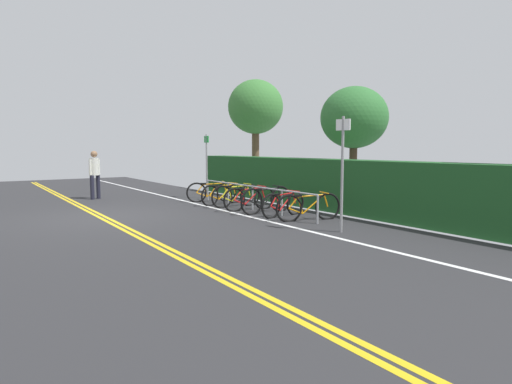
{
  "coord_description": "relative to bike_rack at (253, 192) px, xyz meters",
  "views": [
    {
      "loc": [
        11.78,
        -2.95,
        1.85
      ],
      "look_at": [
        1.97,
        3.66,
        0.63
      ],
      "focal_mm": 30.23,
      "sensor_mm": 36.0,
      "label": 1
    }
  ],
  "objects": [
    {
      "name": "bike_rack",
      "position": [
        0.0,
        0.0,
        0.0
      ],
      "size": [
        5.8,
        0.05,
        0.72
      ],
      "color": "#9EA0A5",
      "rests_on": "ground_plane"
    },
    {
      "name": "bicycle_0",
      "position": [
        -2.44,
        -0.08,
        -0.21
      ],
      "size": [
        0.66,
        1.67,
        0.72
      ],
      "color": "black",
      "rests_on": "ground_plane"
    },
    {
      "name": "tree_mid",
      "position": [
        0.82,
        3.38,
        2.25
      ],
      "size": [
        2.15,
        2.15,
        3.8
      ],
      "color": "#473323",
      "rests_on": "ground_plane"
    },
    {
      "name": "tree_near_left",
      "position": [
        -5.55,
        3.84,
        3.08
      ],
      "size": [
        2.46,
        2.46,
        4.87
      ],
      "color": "brown",
      "rests_on": "ground_plane"
    },
    {
      "name": "pedestrian",
      "position": [
        -5.45,
        -3.22,
        0.46
      ],
      "size": [
        0.32,
        0.43,
        1.74
      ],
      "color": "#1E1E2D",
      "rests_on": "ground_plane"
    },
    {
      "name": "bicycle_1",
      "position": [
        -1.58,
        -0.13,
        -0.21
      ],
      "size": [
        0.5,
        1.76,
        0.72
      ],
      "color": "black",
      "rests_on": "ground_plane"
    },
    {
      "name": "bicycle_5",
      "position": [
        1.51,
        -0.0,
        -0.22
      ],
      "size": [
        0.46,
        1.63,
        0.71
      ],
      "color": "black",
      "rests_on": "ground_plane"
    },
    {
      "name": "bicycle_2",
      "position": [
        -0.84,
        -0.07,
        -0.2
      ],
      "size": [
        0.46,
        1.73,
        0.75
      ],
      "color": "black",
      "rests_on": "ground_plane"
    },
    {
      "name": "bike_lane_stripe_white",
      "position": [
        -1.12,
        -0.8,
        -0.55
      ],
      "size": [
        28.05,
        0.12,
        0.0
      ],
      "primitive_type": "cube",
      "color": "white",
      "rests_on": "ground_plane"
    },
    {
      "name": "sign_post_near",
      "position": [
        -3.36,
        0.22,
        0.85
      ],
      "size": [
        0.36,
        0.06,
        2.33
      ],
      "color": "gray",
      "rests_on": "ground_plane"
    },
    {
      "name": "bicycle_3",
      "position": [
        0.03,
        -0.13,
        -0.2
      ],
      "size": [
        0.46,
        1.76,
        0.74
      ],
      "color": "black",
      "rests_on": "ground_plane"
    },
    {
      "name": "ground_plane",
      "position": [
        -1.12,
        -4.11,
        -0.57
      ],
      "size": [
        31.17,
        10.9,
        0.05
      ],
      "primitive_type": "cube",
      "color": "#2B2B2D"
    },
    {
      "name": "bicycle_4",
      "position": [
        0.74,
        -0.02,
        -0.18
      ],
      "size": [
        0.46,
        1.83,
        0.79
      ],
      "color": "black",
      "rests_on": "ground_plane"
    },
    {
      "name": "centre_line_yellow_inner",
      "position": [
        -1.12,
        -4.19,
        -0.55
      ],
      "size": [
        28.05,
        0.1,
        0.0
      ],
      "primitive_type": "cube",
      "color": "gold",
      "rests_on": "ground_plane"
    },
    {
      "name": "centre_line_yellow_outer",
      "position": [
        -1.12,
        -4.03,
        -0.55
      ],
      "size": [
        28.05,
        0.1,
        0.0
      ],
      "primitive_type": "cube",
      "color": "gold",
      "rests_on": "ground_plane"
    },
    {
      "name": "hedge_backdrop",
      "position": [
        1.5,
        1.98,
        0.21
      ],
      "size": [
        14.75,
        0.9,
        1.51
      ],
      "primitive_type": "cube",
      "color": "#1C4C21",
      "rests_on": "ground_plane"
    },
    {
      "name": "bicycle_6",
      "position": [
        2.4,
        0.12,
        -0.2
      ],
      "size": [
        0.59,
        1.77,
        0.74
      ],
      "color": "black",
      "rests_on": "ground_plane"
    },
    {
      "name": "sign_post_far",
      "position": [
        3.96,
        -0.29,
        0.95
      ],
      "size": [
        0.36,
        0.08,
        2.52
      ],
      "color": "gray",
      "rests_on": "ground_plane"
    }
  ]
}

